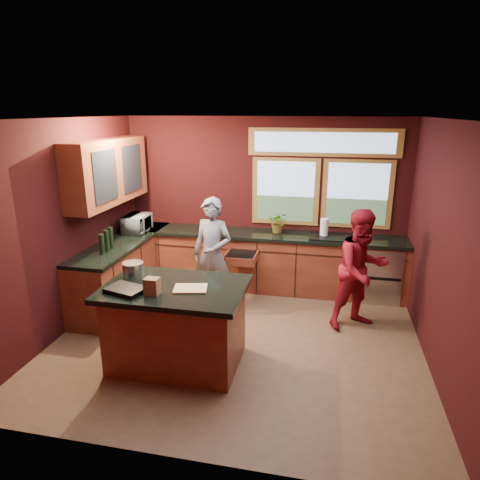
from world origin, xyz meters
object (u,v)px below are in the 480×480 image
(person_red, at_px, (361,270))
(stock_pot, at_px, (133,270))
(person_grey, at_px, (213,254))
(cutting_board, at_px, (191,289))
(island, at_px, (176,324))

(person_red, relative_size, stock_pot, 6.68)
(person_grey, height_order, person_red, person_grey)
(stock_pot, bearing_deg, cutting_board, -14.93)
(stock_pot, bearing_deg, person_red, 24.26)
(person_red, xyz_separation_m, cutting_board, (-1.87, -1.38, 0.15))
(cutting_board, xyz_separation_m, stock_pot, (-0.75, 0.20, 0.08))
(island, relative_size, person_red, 0.97)
(island, height_order, cutting_board, cutting_board)
(island, xyz_separation_m, stock_pot, (-0.55, 0.15, 0.56))
(island, bearing_deg, cutting_board, -14.04)
(person_grey, height_order, stock_pot, person_grey)
(cutting_board, distance_m, stock_pot, 0.78)
(person_red, relative_size, cutting_board, 4.58)
(island, bearing_deg, person_red, 32.74)
(island, height_order, stock_pot, stock_pot)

